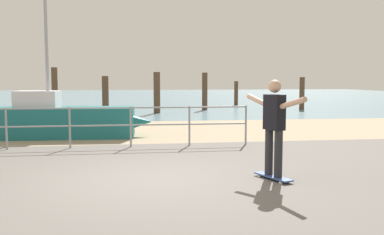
{
  "coord_description": "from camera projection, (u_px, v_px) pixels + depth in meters",
  "views": [
    {
      "loc": [
        -0.18,
        -7.09,
        1.75
      ],
      "look_at": [
        1.09,
        2.0,
        0.9
      ],
      "focal_mm": 39.13,
      "sensor_mm": 36.0,
      "label": 1
    }
  ],
  "objects": [
    {
      "name": "ground_plane",
      "position": [
        147.0,
        197.0,
        6.19
      ],
      "size": [
        24.0,
        10.0,
        0.04
      ],
      "primitive_type": "cube",
      "color": "#605B56",
      "rests_on": "ground"
    },
    {
      "name": "beach_strip",
      "position": [
        139.0,
        131.0,
        14.08
      ],
      "size": [
        24.0,
        6.0,
        0.04
      ],
      "primitive_type": "cube",
      "color": "tan",
      "rests_on": "ground"
    },
    {
      "name": "sea_surface",
      "position": [
        135.0,
        97.0,
        41.69
      ],
      "size": [
        72.0,
        50.0,
        0.04
      ],
      "primitive_type": "cube",
      "color": "slate",
      "rests_on": "ground"
    },
    {
      "name": "railing_fence",
      "position": [
        38.0,
        122.0,
        10.31
      ],
      "size": [
        10.6,
        0.05,
        1.05
      ],
      "color": "gray",
      "rests_on": "ground"
    },
    {
      "name": "sailboat",
      "position": [
        65.0,
        120.0,
        12.45
      ],
      "size": [
        4.99,
        1.6,
        4.69
      ],
      "color": "#19666B",
      "rests_on": "ground"
    },
    {
      "name": "skateboard",
      "position": [
        273.0,
        177.0,
        7.19
      ],
      "size": [
        0.48,
        0.82,
        0.08
      ],
      "color": "#334C8C",
      "rests_on": "ground"
    },
    {
      "name": "skateboarder",
      "position": [
        274.0,
        122.0,
        7.11
      ],
      "size": [
        0.62,
        1.38,
        1.65
      ],
      "color": "#26262B",
      "rests_on": "skateboard"
    },
    {
      "name": "groyne_post_0",
      "position": [
        55.0,
        89.0,
        23.47
      ],
      "size": [
        0.34,
        0.34,
        2.4
      ],
      "primitive_type": "cylinder",
      "color": "#513826",
      "rests_on": "ground"
    },
    {
      "name": "groyne_post_1",
      "position": [
        105.0,
        93.0,
        23.99
      ],
      "size": [
        0.37,
        0.37,
        1.92
      ],
      "primitive_type": "cylinder",
      "color": "#513826",
      "rests_on": "ground"
    },
    {
      "name": "groyne_post_2",
      "position": [
        157.0,
        93.0,
        21.18
      ],
      "size": [
        0.33,
        0.33,
        2.1
      ],
      "primitive_type": "cylinder",
      "color": "#513826",
      "rests_on": "ground"
    },
    {
      "name": "groyne_post_3",
      "position": [
        205.0,
        91.0,
        23.39
      ],
      "size": [
        0.3,
        0.3,
        2.1
      ],
      "primitive_type": "cylinder",
      "color": "#513826",
      "rests_on": "ground"
    },
    {
      "name": "groyne_post_4",
      "position": [
        236.0,
        93.0,
        27.65
      ],
      "size": [
        0.26,
        0.26,
        1.61
      ],
      "primitive_type": "cylinder",
      "color": "#513826",
      "rests_on": "ground"
    },
    {
      "name": "groyne_post_5",
      "position": [
        302.0,
        93.0,
        23.8
      ],
      "size": [
        0.29,
        0.29,
        1.85
      ],
      "primitive_type": "cylinder",
      "color": "#513826",
      "rests_on": "ground"
    }
  ]
}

